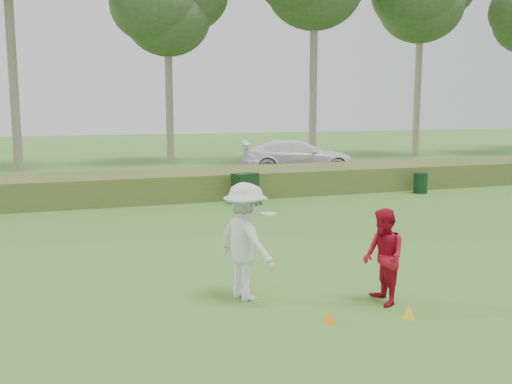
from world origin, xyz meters
name	(u,v)px	position (x,y,z in m)	size (l,w,h in m)	color
ground	(338,306)	(0.00, 0.00, 0.00)	(120.00, 120.00, 0.00)	#3B7727
reed_strip	(182,184)	(0.00, 12.00, 0.45)	(80.00, 3.00, 0.90)	#4A5D25
park_road	(158,179)	(0.00, 17.00, 0.03)	(80.00, 6.00, 0.06)	#2D2D2D
tree_4	(167,8)	(2.00, 24.50, 8.59)	(6.24, 6.24, 11.50)	gray
player_white	(246,241)	(-1.29, 0.84, 0.98)	(1.12, 1.44, 1.96)	silver
player_red	(384,257)	(0.73, -0.14, 0.79)	(0.76, 0.59, 1.57)	#AF0F26
cone_orange	(329,317)	(-0.49, -0.66, 0.10)	(0.19, 0.19, 0.21)	orange
cone_yellow	(409,311)	(0.77, -0.84, 0.10)	(0.19, 0.19, 0.21)	yellow
utility_cabinet	(245,188)	(1.68, 9.89, 0.51)	(0.81, 0.51, 1.02)	black
trash_bin	(420,183)	(8.59, 9.92, 0.38)	(0.51, 0.51, 0.77)	black
car_right	(298,156)	(6.71, 17.04, 0.85)	(2.21, 5.44, 1.58)	white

